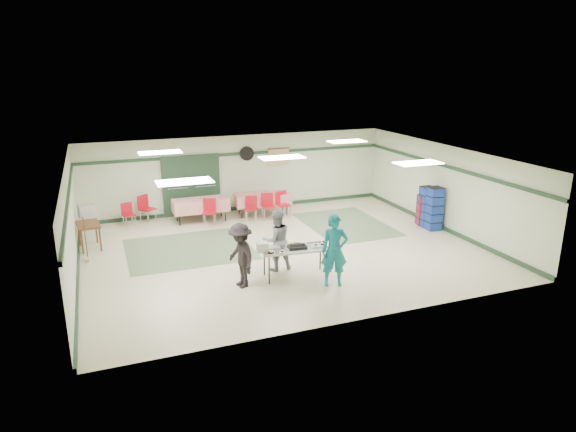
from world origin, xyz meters
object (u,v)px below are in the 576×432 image
object	(u,v)px
serving_table	(296,250)
broom	(85,238)
office_printer	(87,211)
volunteer_teal	(334,251)
printer_table	(88,227)
chair_a	(268,203)
chair_b	(251,206)
dining_table_b	(201,205)
crate_stack_red	(423,210)
chair_d	(209,209)
volunteer_grey	(276,240)
dining_table_a	(263,199)
chair_loose_b	(128,212)
crate_stack_blue_a	(426,207)
chair_loose_a	(145,206)
crate_stack_blue_b	(434,209)
chair_c	(282,202)
volunteer_dark	(241,255)

from	to	relation	value
serving_table	broom	xyz separation A→B (m)	(-4.88, 2.99, -0.06)
office_printer	serving_table	bearing A→B (deg)	-56.26
volunteer_teal	broom	bearing A→B (deg)	162.40
broom	printer_table	bearing A→B (deg)	73.85
chair_a	chair_b	bearing A→B (deg)	-172.95
dining_table_b	broom	size ratio (longest dim) A/B	1.47
serving_table	broom	size ratio (longest dim) A/B	1.42
crate_stack_red	chair_d	bearing A→B (deg)	159.42
crate_stack_red	volunteer_grey	bearing A→B (deg)	-162.34
chair_a	office_printer	distance (m)	5.75
serving_table	dining_table_a	distance (m)	5.58
chair_loose_b	crate_stack_blue_a	bearing A→B (deg)	-35.43
dining_table_a	chair_loose_b	size ratio (longest dim) A/B	2.57
chair_loose_a	crate_stack_blue_a	distance (m)	9.27
volunteer_teal	crate_stack_blue_b	xyz separation A→B (m)	(4.83, 2.72, -0.18)
dining_table_b	chair_c	xyz separation A→B (m)	(2.72, -0.56, -0.02)
volunteer_teal	chair_loose_a	world-z (taller)	volunteer_teal
volunteer_teal	chair_c	distance (m)	5.80
chair_c	chair_loose_a	world-z (taller)	chair_loose_a
serving_table	volunteer_dark	xyz separation A→B (m)	(-1.43, -0.08, 0.08)
printer_table	office_printer	bearing A→B (deg)	83.38
chair_a	crate_stack_blue_b	xyz separation A→B (m)	(4.57, -3.02, 0.15)
chair_b	chair_c	xyz separation A→B (m)	(1.13, 0.01, 0.03)
chair_loose_b	broom	bearing A→B (deg)	-129.34
chair_b	chair_c	world-z (taller)	chair_c
dining_table_b	serving_table	bearing A→B (deg)	-77.07
serving_table	crate_stack_blue_a	xyz separation A→B (m)	(5.50, 2.31, -0.05)
volunteer_grey	chair_c	world-z (taller)	volunteer_grey
volunteer_dark	chair_d	distance (m)	5.03
chair_loose_b	crate_stack_blue_b	xyz separation A→B (m)	(9.10, -3.85, 0.23)
crate_stack_red	chair_c	bearing A→B (deg)	148.47
serving_table	chair_loose_a	size ratio (longest dim) A/B	1.90
volunteer_teal	office_printer	distance (m)	7.79
volunteer_grey	crate_stack_blue_b	distance (m)	5.93
volunteer_teal	office_printer	bearing A→B (deg)	151.32
serving_table	chair_b	bearing A→B (deg)	92.13
dining_table_b	chair_loose_b	bearing A→B (deg)	173.41
chair_b	crate_stack_blue_b	size ratio (longest dim) A/B	0.61
chair_loose_a	crate_stack_red	bearing A→B (deg)	-59.17
volunteer_dark	office_printer	size ratio (longest dim) A/B	3.36
volunteer_grey	crate_stack_blue_b	bearing A→B (deg)	-169.36
volunteer_teal	printer_table	world-z (taller)	volunteer_teal
serving_table	crate_stack_blue_a	size ratio (longest dim) A/B	1.33
chair_loose_b	printer_table	bearing A→B (deg)	-138.85
chair_b	crate_stack_blue_b	world-z (taller)	crate_stack_blue_b
dining_table_b	chair_loose_a	size ratio (longest dim) A/B	1.96
volunteer_dark	crate_stack_blue_b	xyz separation A→B (m)	(6.93, 2.00, -0.09)
volunteer_dark	chair_b	world-z (taller)	volunteer_dark
chair_b	crate_stack_blue_b	xyz separation A→B (m)	(5.16, -3.01, 0.18)
chair_c	chair_d	xyz separation A→B (m)	(-2.55, -0.01, -0.01)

